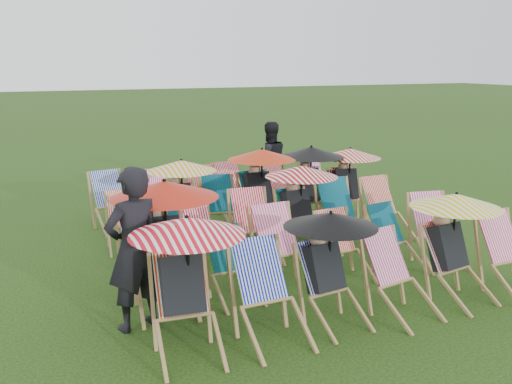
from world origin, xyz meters
name	(u,v)px	position (x,y,z in m)	size (l,w,h in m)	color
ground	(276,256)	(0.00, 0.00, 0.00)	(100.00, 100.00, 0.00)	black
deckchair_0	(186,284)	(-1.97, -2.16, 0.69)	(1.11, 1.17, 1.32)	#9E7A49
deckchair_1	(271,295)	(-1.14, -2.25, 0.48)	(0.67, 0.91, 0.96)	#9E7A49
deckchair_2	(332,267)	(-0.37, -2.13, 0.63)	(1.00, 1.08, 1.19)	#9E7A49
deckchair_3	(402,277)	(0.42, -2.30, 0.45)	(0.74, 0.92, 0.90)	#9E7A49
deckchair_4	(457,245)	(1.29, -2.17, 0.66)	(1.05, 1.14, 1.25)	#9E7A49
deckchair_6	(164,243)	(-1.89, -1.04, 0.76)	(1.21, 1.28, 1.44)	#9E7A49
deckchair_7	(234,267)	(-1.11, -1.17, 0.41)	(0.58, 0.78, 0.82)	#9E7A49
deckchair_8	(286,250)	(-0.38, -1.08, 0.49)	(0.73, 0.95, 0.98)	#9E7A49
deckchair_9	(345,247)	(0.45, -1.10, 0.42)	(0.59, 0.80, 0.84)	#9E7A49
deckchair_10	(397,239)	(1.24, -1.12, 0.42)	(0.68, 0.86, 0.85)	#9E7A49
deckchair_11	(438,231)	(1.90, -1.15, 0.47)	(0.77, 0.96, 0.94)	#9E7A49
deckchair_12	(145,240)	(-1.89, -0.03, 0.50)	(0.66, 0.93, 1.00)	#9E7A49
deckchair_13	(198,233)	(-1.17, -0.02, 0.49)	(0.70, 0.94, 0.98)	#9E7A49
deckchair_14	(256,227)	(-0.31, 0.03, 0.47)	(0.69, 0.92, 0.95)	#9E7A49
deckchair_15	(302,207)	(0.44, 0.07, 0.67)	(1.06, 1.14, 1.26)	#9E7A49
deckchair_16	(344,214)	(1.14, 0.04, 0.49)	(0.65, 0.91, 0.98)	#9E7A49
deckchair_17	(388,209)	(2.00, 0.12, 0.46)	(0.66, 0.89, 0.93)	#9E7A49
deckchair_18	(125,222)	(-1.92, 1.19, 0.41)	(0.61, 0.81, 0.83)	#9E7A49
deckchair_19	(180,200)	(-1.06, 1.19, 0.67)	(1.07, 1.13, 1.27)	#9E7A49
deckchair_20	(221,208)	(-0.40, 1.23, 0.46)	(0.74, 0.94, 0.93)	#9E7A49
deckchair_21	(262,188)	(0.35, 1.28, 0.71)	(1.13, 1.20, 1.34)	#9E7A49
deckchair_22	(310,184)	(1.23, 1.29, 0.70)	(1.12, 1.19, 1.33)	#9E7A49
deckchair_23	(349,183)	(1.97, 1.23, 0.67)	(1.06, 1.13, 1.26)	#9E7A49
deckchair_24	(113,202)	(-1.89, 2.32, 0.47)	(0.75, 0.95, 0.93)	#9E7A49
deckchair_25	(155,198)	(-1.18, 2.42, 0.44)	(0.70, 0.89, 0.88)	#9E7A49
deckchair_26	(206,194)	(-0.29, 2.29, 0.45)	(0.61, 0.85, 0.91)	#9E7A49
deckchair_27	(236,190)	(0.29, 2.34, 0.46)	(0.73, 0.93, 0.93)	#9E7A49
deckchair_28	(280,188)	(1.21, 2.40, 0.41)	(0.61, 0.79, 0.81)	#9E7A49
deckchair_29	(320,185)	(2.02, 2.32, 0.42)	(0.65, 0.83, 0.83)	#9E7A49
person_left	(134,249)	(-2.30, -1.44, 0.86)	(0.63, 0.41, 1.72)	black
person_rear	(269,161)	(1.32, 3.13, 0.79)	(0.77, 0.60, 1.58)	black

